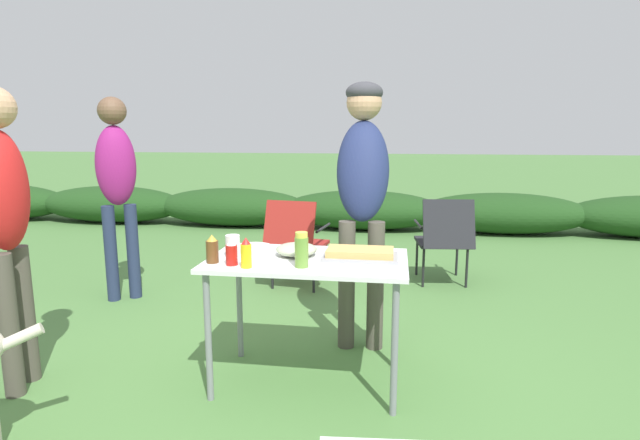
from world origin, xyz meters
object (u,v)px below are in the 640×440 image
relish_jar (302,250)px  standing_person_with_beanie (117,177)px  food_tray (360,254)px  mustard_bottle (246,253)px  paper_cup_stack (233,246)px  mixing_bowl (296,249)px  standing_person_in_navy_coat (5,210)px  camp_chair_green_behind_table (444,236)px  beer_bottle (212,249)px  folding_table (308,272)px  ketchup_bottle (232,253)px  standing_person_in_gray_fleece (363,178)px  camp_chair_near_hedge (296,239)px  plate_stack (253,248)px

relish_jar → standing_person_with_beanie: (-1.84, 1.39, 0.23)m
food_tray → mustard_bottle: 0.63m
relish_jar → paper_cup_stack: bearing=160.3°
mixing_bowl → standing_person_in_navy_coat: 1.58m
standing_person_with_beanie → standing_person_in_navy_coat: 1.52m
standing_person_in_navy_coat → camp_chair_green_behind_table: standing_person_in_navy_coat is taller
beer_bottle → standing_person_in_navy_coat: (-1.11, -0.13, 0.21)m
folding_table → mixing_bowl: 0.15m
food_tray → camp_chair_green_behind_table: 2.12m
standing_person_in_navy_coat → mixing_bowl: bearing=-90.4°
beer_bottle → standing_person_with_beanie: standing_person_with_beanie is taller
ketchup_bottle → standing_person_in_gray_fleece: standing_person_in_gray_fleece is taller
camp_chair_green_behind_table → paper_cup_stack: bearing=-129.7°
folding_table → mustard_bottle: size_ratio=6.88×
standing_person_in_gray_fleece → camp_chair_green_behind_table: size_ratio=2.12×
standing_person_in_navy_coat → camp_chair_near_hedge: 2.41m
camp_chair_green_behind_table → standing_person_in_gray_fleece: bearing=-122.5°
paper_cup_stack → standing_person_in_gray_fleece: standing_person_in_gray_fleece is taller
mixing_bowl → ketchup_bottle: ketchup_bottle is taller
mustard_bottle → folding_table: bearing=39.8°
relish_jar → mustard_bottle: bearing=-169.0°
food_tray → standing_person_with_beanie: standing_person_with_beanie is taller
mixing_bowl → plate_stack: bearing=164.4°
standing_person_in_gray_fleece → standing_person_with_beanie: standing_person_in_gray_fleece is taller
paper_cup_stack → standing_person_in_gray_fleece: bearing=45.1°
folding_table → standing_person_in_navy_coat: bearing=-169.5°
plate_stack → mustard_bottle: (0.07, -0.37, 0.06)m
standing_person_with_beanie → plate_stack: bearing=-71.4°
plate_stack → standing_person_in_gray_fleece: 0.89m
mixing_bowl → camp_chair_near_hedge: (-0.34, 1.67, -0.31)m
folding_table → ketchup_bottle: 0.44m
camp_chair_green_behind_table → camp_chair_near_hedge: (-1.36, -0.31, 0.00)m
paper_cup_stack → standing_person_in_navy_coat: bearing=-167.0°
paper_cup_stack → mustard_bottle: 0.25m
standing_person_in_gray_fleece → camp_chair_near_hedge: bearing=119.2°
mixing_bowl → food_tray: bearing=-2.7°
beer_bottle → camp_chair_near_hedge: 1.93m
standing_person_in_gray_fleece → standing_person_with_beanie: bearing=162.3°
folding_table → paper_cup_stack: paper_cup_stack is taller
paper_cup_stack → camp_chair_green_behind_table: size_ratio=0.15×
camp_chair_green_behind_table → mustard_bottle: bearing=-124.5°
mustard_bottle → ketchup_bottle: mustard_bottle is taller
relish_jar → ketchup_bottle: relish_jar is taller
folding_table → mustard_bottle: bearing=-140.2°
mustard_bottle → beer_bottle: (-0.21, 0.07, -0.00)m
folding_table → standing_person_with_beanie: size_ratio=0.64×
plate_stack → standing_person_in_navy_coat: size_ratio=0.14×
mustard_bottle → camp_chair_green_behind_table: mustard_bottle is taller
ketchup_bottle → standing_person_in_navy_coat: 1.25m
plate_stack → camp_chair_green_behind_table: 2.32m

